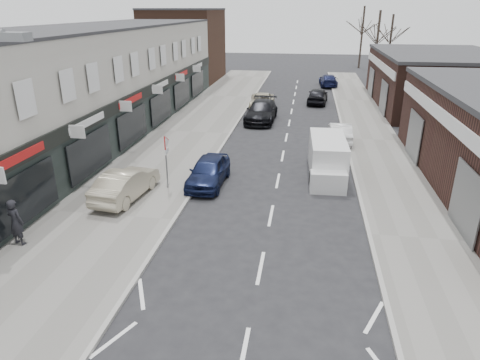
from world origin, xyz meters
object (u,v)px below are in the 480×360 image
at_px(white_van, 327,158).
at_px(warning_sign, 166,147).
at_px(parked_car_right_c, 328,80).
at_px(parked_car_left_c, 262,101).
at_px(sedan_on_pavement, 126,184).
at_px(parked_car_right_b, 318,96).
at_px(parked_car_left_a, 208,171).
at_px(parked_car_left_b, 261,111).
at_px(parked_car_right_a, 340,133).
at_px(pedestrian, 16,222).

bearing_deg(white_van, warning_sign, -159.34).
bearing_deg(white_van, parked_car_right_c, 85.77).
distance_m(white_van, parked_car_left_c, 16.38).
xyz_separation_m(sedan_on_pavement, parked_car_right_b, (8.90, 23.09, -0.08)).
xyz_separation_m(sedan_on_pavement, parked_car_right_c, (10.20, 32.74, -0.15)).
bearing_deg(parked_car_right_b, sedan_on_pavement, 74.52).
height_order(parked_car_left_c, parked_car_right_c, parked_car_right_c).
bearing_deg(sedan_on_pavement, warning_sign, -130.69).
height_order(parked_car_left_a, parked_car_right_b, parked_car_right_b).
distance_m(warning_sign, sedan_on_pavement, 2.52).
bearing_deg(sedan_on_pavement, parked_car_right_b, -104.45).
xyz_separation_m(parked_car_left_b, parked_car_right_b, (4.40, 7.41, -0.06)).
distance_m(parked_car_left_c, parked_car_right_b, 5.62).
bearing_deg(sedan_on_pavement, parked_car_right_a, -126.59).
xyz_separation_m(sedan_on_pavement, parked_car_left_c, (4.08, 20.19, -0.17)).
xyz_separation_m(white_van, parked_car_left_b, (-4.67, 11.05, -0.15)).
relative_size(sedan_on_pavement, parked_car_right_c, 0.91).
xyz_separation_m(warning_sign, parked_car_right_a, (8.66, 9.43, -1.56)).
distance_m(warning_sign, parked_car_left_b, 14.63).
distance_m(parked_car_right_a, parked_car_right_c, 21.89).
bearing_deg(parked_car_right_c, parked_car_left_b, 68.62).
bearing_deg(sedan_on_pavement, parked_car_left_a, -136.98).
bearing_deg(parked_car_right_a, parked_car_left_c, -57.04).
relative_size(white_van, parked_car_right_c, 1.12).
bearing_deg(parked_car_left_b, warning_sign, -100.31).
distance_m(parked_car_left_b, parked_car_right_a, 7.47).
height_order(parked_car_left_a, parked_car_left_c, parked_car_left_a).
xyz_separation_m(pedestrian, parked_car_left_b, (6.76, 20.24, -0.24)).
relative_size(sedan_on_pavement, parked_car_left_c, 0.91).
bearing_deg(parked_car_left_b, parked_car_right_b, 60.72).
xyz_separation_m(parked_car_left_c, parked_car_right_a, (6.12, -9.34, 0.01)).
relative_size(warning_sign, pedestrian, 1.51).
relative_size(parked_car_left_b, parked_car_right_b, 1.27).
bearing_deg(parked_car_left_a, parked_car_right_a, 52.02).
relative_size(white_van, sedan_on_pavement, 1.23).
xyz_separation_m(warning_sign, parked_car_right_b, (7.36, 21.67, -1.48)).
height_order(white_van, parked_car_right_a, white_van).
bearing_deg(warning_sign, pedestrian, -122.44).
bearing_deg(warning_sign, parked_car_left_a, 29.90).
xyz_separation_m(parked_car_left_a, parked_car_left_c, (0.78, 17.76, -0.07)).
bearing_deg(parked_car_right_a, warning_sign, 47.17).
bearing_deg(parked_car_left_a, parked_car_left_b, 86.17).
relative_size(parked_car_left_a, parked_car_left_c, 0.90).
bearing_deg(parked_car_right_a, parked_car_right_c, -90.28).
xyz_separation_m(sedan_on_pavement, parked_car_left_b, (4.50, 15.68, -0.02)).
height_order(parked_car_right_a, parked_car_right_b, parked_car_right_b).
height_order(sedan_on_pavement, parked_car_left_b, parked_car_left_b).
relative_size(parked_car_left_b, parked_car_left_c, 1.18).
bearing_deg(warning_sign, parked_car_right_a, 47.45).
height_order(pedestrian, parked_car_right_b, pedestrian).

